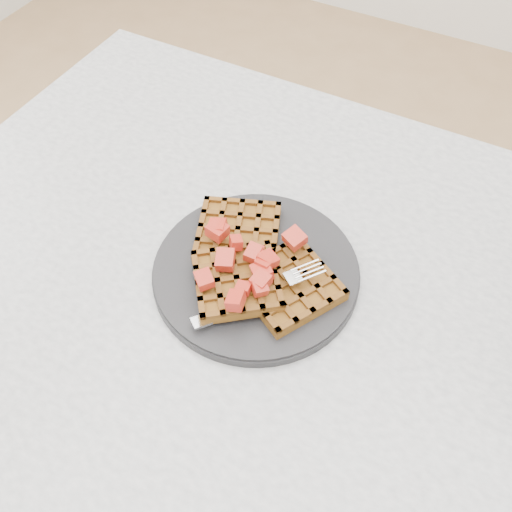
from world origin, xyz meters
name	(u,v)px	position (x,y,z in m)	size (l,w,h in m)	color
ground	(293,489)	(0.00, 0.00, 0.00)	(4.00, 4.00, 0.00)	tan
table	(316,354)	(0.00, 0.00, 0.64)	(1.20, 0.80, 0.75)	silver
plate	(256,272)	(-0.10, 0.01, 0.76)	(0.26, 0.26, 0.02)	black
waffles	(255,265)	(-0.10, 0.00, 0.78)	(0.23, 0.21, 0.03)	brown
strawberry_pile	(256,249)	(-0.10, 0.01, 0.80)	(0.15, 0.15, 0.02)	#9A1208
fork	(268,296)	(-0.06, -0.03, 0.77)	(0.02, 0.18, 0.02)	silver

